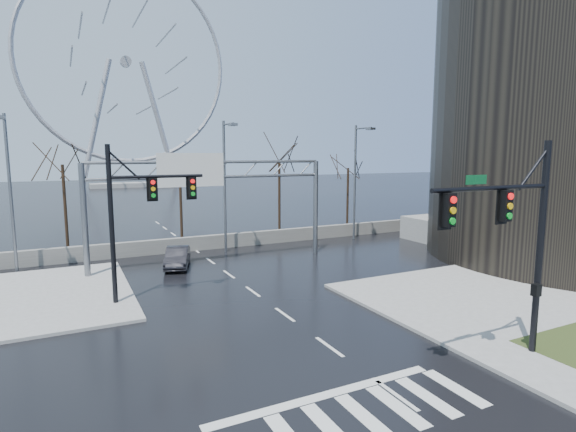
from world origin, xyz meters
TOP-DOWN VIEW (x-y plane):
  - ground at (0.00, 0.00)m, footprint 260.00×260.00m
  - sidewalk_right_ext at (10.00, 2.00)m, footprint 12.00×10.00m
  - sidewalk_far at (-11.00, 12.00)m, footprint 10.00×12.00m
  - tower_podium at (29.00, 8.00)m, footprint 22.00×18.00m
  - barrier_wall at (0.00, 20.00)m, footprint 52.00×0.50m
  - signal_mast_near at (5.14, -4.04)m, footprint 5.52×0.41m
  - signal_mast_far at (-5.87, 8.96)m, footprint 4.72×0.41m
  - sign_gantry at (-0.38, 14.96)m, footprint 16.36×0.40m
  - streetlight_left at (-12.00, 18.16)m, footprint 0.50×2.55m
  - streetlight_mid at (2.00, 18.16)m, footprint 0.50×2.55m
  - streetlight_right at (14.00, 18.16)m, footprint 0.50×2.55m
  - tree_left at (-9.00, 23.50)m, footprint 3.75×3.75m
  - tree_center at (0.00, 24.50)m, footprint 3.25×3.25m
  - tree_right at (9.00, 23.50)m, footprint 3.90×3.90m
  - tree_far_right at (17.00, 24.00)m, footprint 3.40×3.40m
  - ferris_wheel at (5.00, 95.00)m, footprint 45.00×6.00m
  - car at (-2.46, 15.32)m, footprint 2.62×4.34m

SIDE VIEW (x-z plane):
  - ground at x=0.00m, z-range 0.00..0.00m
  - sidewalk_right_ext at x=10.00m, z-range 0.00..0.15m
  - sidewalk_far at x=-11.00m, z-range 0.00..0.15m
  - barrier_wall at x=0.00m, z-range 0.00..1.10m
  - car at x=-2.46m, z-range 0.00..1.35m
  - tower_podium at x=29.00m, z-range 0.00..2.00m
  - signal_mast_far at x=-5.87m, z-range 0.83..8.83m
  - signal_mast_near at x=5.14m, z-range 0.87..8.87m
  - tree_center at x=0.00m, z-range 1.92..8.42m
  - sign_gantry at x=-0.38m, z-range 1.38..8.98m
  - tree_far_right at x=17.00m, z-range 2.01..8.81m
  - streetlight_left at x=-12.00m, z-range 0.89..10.89m
  - streetlight_mid at x=2.00m, z-range 0.89..10.89m
  - streetlight_right at x=14.00m, z-range 0.89..10.89m
  - tree_left at x=-9.00m, z-range 2.23..9.73m
  - tree_right at x=9.00m, z-range 2.32..10.12m
  - ferris_wheel at x=5.00m, z-range 0.68..51.59m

